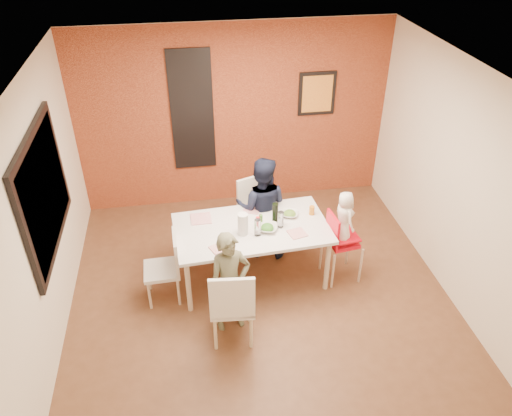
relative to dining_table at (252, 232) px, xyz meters
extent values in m
plane|color=brown|center=(0.05, -0.33, -0.69)|extent=(4.50, 4.50, 0.00)
cube|color=silver|center=(0.05, -0.33, 2.01)|extent=(4.50, 4.50, 0.02)
cube|color=#F3E7C9|center=(0.05, 1.92, 0.66)|extent=(4.50, 0.02, 2.70)
cube|color=#F3E7C9|center=(0.05, -2.58, 0.66)|extent=(4.50, 0.02, 2.70)
cube|color=#F3E7C9|center=(-2.20, -0.33, 0.66)|extent=(0.02, 4.50, 2.70)
cube|color=#F3E7C9|center=(2.30, -0.33, 0.66)|extent=(0.02, 4.50, 2.70)
cube|color=maroon|center=(0.05, 1.90, 0.66)|extent=(4.50, 0.02, 2.70)
cube|color=black|center=(-2.17, -0.13, 0.86)|extent=(0.05, 1.70, 1.30)
cube|color=black|center=(-2.16, -0.13, 0.86)|extent=(0.02, 1.55, 1.15)
cube|color=silver|center=(-0.55, 1.88, 0.81)|extent=(0.55, 0.03, 1.70)
cube|color=black|center=(-0.55, 1.88, 0.81)|extent=(0.60, 0.03, 1.76)
cube|color=black|center=(1.25, 1.88, 0.96)|extent=(0.54, 0.03, 0.64)
cube|color=gold|center=(1.25, 1.86, 0.96)|extent=(0.44, 0.01, 0.54)
cube|color=silver|center=(0.00, 0.00, 0.05)|extent=(1.89, 1.13, 0.04)
cylinder|color=#CAB396|center=(-0.80, -0.48, -0.33)|extent=(0.06, 0.06, 0.72)
cylinder|color=#CAB396|center=(-0.86, 0.37, -0.33)|extent=(0.06, 0.06, 0.72)
cylinder|color=#CAB396|center=(0.86, -0.37, -0.33)|extent=(0.06, 0.06, 0.72)
cylinder|color=#CAB396|center=(0.80, 0.48, -0.33)|extent=(0.06, 0.06, 0.72)
cube|color=silver|center=(-0.36, -0.94, -0.22)|extent=(0.50, 0.50, 0.05)
cube|color=silver|center=(-0.38, -1.15, 0.04)|extent=(0.46, 0.09, 0.52)
cylinder|color=#C7B794|center=(-0.15, -0.77, -0.47)|extent=(0.04, 0.04, 0.45)
cylinder|color=#C7B794|center=(-0.19, -1.14, -0.47)|extent=(0.04, 0.04, 0.45)
cylinder|color=#C7B794|center=(-0.53, -0.73, -0.47)|extent=(0.04, 0.04, 0.45)
cylinder|color=#C7B794|center=(-0.56, -1.11, -0.47)|extent=(0.04, 0.04, 0.45)
cube|color=white|center=(0.20, 0.65, -0.24)|extent=(0.57, 0.57, 0.05)
cube|color=white|center=(0.13, 0.84, 0.02)|extent=(0.43, 0.19, 0.51)
cylinder|color=#C1AB8F|center=(0.10, 0.41, -0.47)|extent=(0.04, 0.04, 0.44)
cylinder|color=#C1AB8F|center=(-0.03, 0.76, -0.47)|extent=(0.04, 0.04, 0.44)
cylinder|color=#C1AB8F|center=(0.44, 0.54, -0.47)|extent=(0.04, 0.04, 0.44)
cylinder|color=#C1AB8F|center=(0.31, 0.88, -0.47)|extent=(0.04, 0.04, 0.44)
cube|color=beige|center=(-1.10, -0.21, -0.27)|extent=(0.42, 0.42, 0.05)
cube|color=beige|center=(-0.91, -0.20, -0.04)|extent=(0.05, 0.41, 0.46)
cylinder|color=#C5AD92|center=(-1.27, -0.04, -0.49)|extent=(0.03, 0.03, 0.40)
cylinder|color=#C5AD92|center=(-0.93, -0.03, -0.49)|extent=(0.03, 0.03, 0.40)
cylinder|color=#C5AD92|center=(-1.26, -0.38, -0.49)|extent=(0.03, 0.03, 0.40)
cylinder|color=#C5AD92|center=(-0.92, -0.37, -0.49)|extent=(0.03, 0.03, 0.40)
cube|color=red|center=(1.10, -0.17, -0.16)|extent=(0.37, 0.37, 0.05)
cube|color=red|center=(0.94, -0.19, 0.06)|extent=(0.07, 0.33, 0.39)
cube|color=red|center=(1.10, -0.17, -0.07)|extent=(0.37, 0.37, 0.02)
cylinder|color=#C0A88F|center=(1.30, -0.33, -0.44)|extent=(0.03, 0.03, 0.51)
cylinder|color=#C0A88F|center=(0.94, -0.37, -0.44)|extent=(0.03, 0.03, 0.51)
cylinder|color=#C0A88F|center=(1.26, 0.04, -0.44)|extent=(0.03, 0.03, 0.51)
cylinder|color=#C0A88F|center=(0.89, -0.01, -0.44)|extent=(0.03, 0.03, 0.51)
imported|color=brown|center=(-0.36, -0.78, -0.07)|extent=(0.50, 0.38, 1.24)
imported|color=black|center=(0.20, 0.49, 0.01)|extent=(0.80, 0.69, 1.40)
imported|color=white|center=(1.08, -0.17, 0.20)|extent=(0.29, 0.37, 0.67)
cube|color=white|center=(-0.39, -0.37, 0.07)|extent=(0.30, 0.30, 0.01)
cube|color=silver|center=(0.06, 0.38, 0.07)|extent=(0.26, 0.26, 0.01)
cube|color=white|center=(0.51, -0.22, 0.07)|extent=(0.24, 0.24, 0.01)
cube|color=white|center=(-0.59, 0.27, 0.07)|extent=(0.25, 0.25, 0.01)
imported|color=white|center=(0.17, -0.08, 0.10)|extent=(0.31, 0.31, 0.06)
imported|color=white|center=(0.50, 0.16, 0.09)|extent=(0.25, 0.25, 0.05)
cylinder|color=black|center=(0.29, 0.04, 0.20)|extent=(0.07, 0.07, 0.27)
cylinder|color=silver|center=(0.04, -0.16, 0.17)|extent=(0.07, 0.07, 0.21)
cylinder|color=white|center=(0.34, -0.05, 0.17)|extent=(0.07, 0.07, 0.21)
cylinder|color=silver|center=(-0.12, -0.11, 0.20)|extent=(0.12, 0.12, 0.27)
cylinder|color=red|center=(0.07, -0.03, 0.15)|extent=(0.04, 0.04, 0.16)
cylinder|color=#407D29|center=(0.12, 0.04, 0.14)|extent=(0.03, 0.03, 0.14)
cylinder|color=brown|center=(0.11, 0.05, 0.13)|extent=(0.03, 0.03, 0.13)
cylinder|color=orange|center=(0.77, 0.15, 0.12)|extent=(0.07, 0.07, 0.11)
camera|label=1|loc=(-0.73, -4.77, 3.53)|focal=35.00mm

